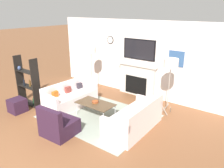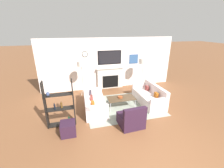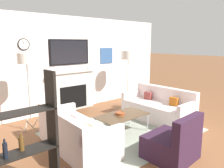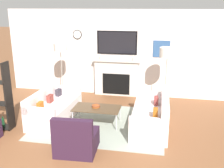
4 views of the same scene
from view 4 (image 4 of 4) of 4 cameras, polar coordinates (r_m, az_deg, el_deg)
The scene contains 9 objects.
fireplace_wall at distance 8.32m, azimuth 1.13°, elevation 5.89°, with size 7.24×0.28×2.70m.
area_rug at distance 6.57m, azimuth -2.38°, elevation -8.47°, with size 3.09×2.41×0.01m.
couch_left at distance 6.83m, azimuth -12.56°, elevation -5.29°, with size 0.87×1.77×0.76m.
couch_right at distance 6.31m, azimuth 8.71°, elevation -6.94°, with size 0.83×1.82×0.81m.
armchair at distance 5.31m, azimuth -7.78°, elevation -11.97°, with size 0.82×0.79×0.82m.
coffee_table at distance 6.39m, azimuth -3.33°, elevation -5.40°, with size 1.14×0.62×0.42m.
decorative_bowl at distance 6.41m, azimuth -3.54°, elevation -4.80°, with size 0.20×0.20×0.06m.
floor_lamp_left at distance 7.86m, azimuth -11.17°, elevation 7.63°, with size 0.38×0.38×1.75m.
floor_lamp_right at distance 7.30m, azimuth 11.96°, elevation 6.62°, with size 0.42×0.42×1.72m.
Camera 4 is at (1.39, -2.88, 2.80)m, focal length 42.00 mm.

